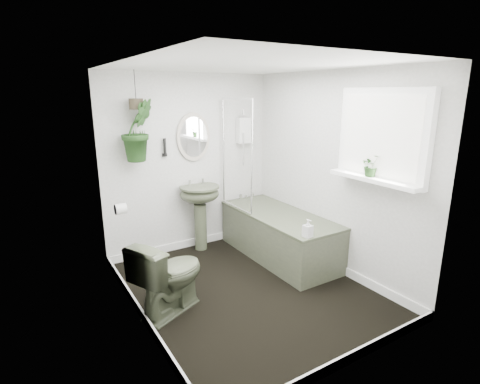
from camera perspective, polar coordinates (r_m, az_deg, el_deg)
floor at (r=4.18m, az=1.12°, el=-14.64°), size 2.30×2.80×0.02m
ceiling at (r=3.65m, az=1.31°, el=18.95°), size 2.30×2.80×0.02m
wall_back at (r=4.97m, az=-7.68°, el=4.30°), size 2.30×0.02×2.30m
wall_front at (r=2.73m, az=17.56°, el=-5.15°), size 2.30×0.02×2.30m
wall_left at (r=3.29m, az=-16.04°, el=-1.62°), size 0.02×2.80×2.30m
wall_right at (r=4.47m, az=13.81°, el=2.83°), size 0.02×2.80×2.30m
skirting at (r=4.15m, az=1.12°, el=-13.92°), size 2.30×2.80×0.10m
bathtub at (r=4.84m, az=5.93°, el=-6.52°), size 0.72×1.72×0.58m
bath_screen at (r=4.79m, az=-0.49°, el=5.62°), size 0.04×0.72×1.40m
shower_box at (r=5.22m, az=0.62°, el=9.38°), size 0.20×0.10×0.35m
oval_mirror at (r=4.90m, az=-7.07°, el=8.32°), size 0.46×0.03×0.62m
wall_sconce at (r=4.75m, az=-11.39°, el=6.72°), size 0.04×0.04×0.22m
toilet_roll_holder at (r=4.02m, az=-17.74°, el=-2.46°), size 0.11×0.11×0.11m
window_recess at (r=3.89m, az=20.91°, el=8.00°), size 0.08×1.00×0.90m
window_sill at (r=3.90m, az=19.71°, el=1.85°), size 0.18×1.00×0.04m
window_blinds at (r=3.85m, az=20.49°, el=7.98°), size 0.01×0.86×0.76m
toilet at (r=3.70m, az=-10.66°, el=-12.32°), size 0.84×0.69×0.75m
pedestal_sink at (r=5.02m, az=-6.06°, el=-3.92°), size 0.58×0.52×0.88m
sill_plant at (r=3.91m, az=19.38°, el=3.86°), size 0.25×0.23×0.22m
hanging_plant at (r=4.51m, az=-15.27°, el=9.05°), size 0.44×0.38×0.71m
soap_bottle at (r=4.00m, az=10.29°, el=-5.46°), size 0.09×0.10×0.19m
hanging_pot at (r=4.49m, az=-15.54°, el=12.81°), size 0.16×0.16×0.12m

